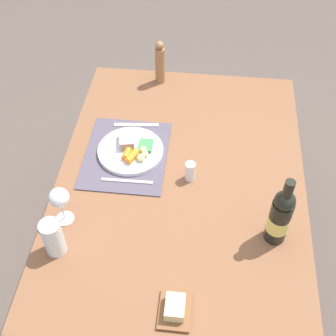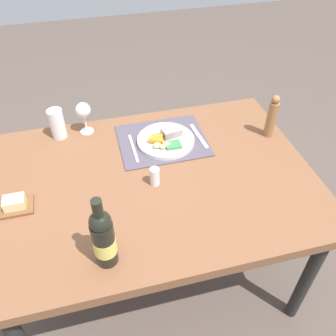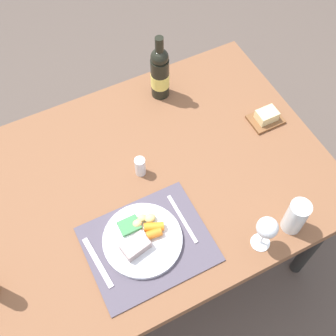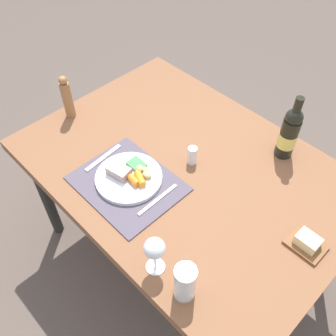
{
  "view_description": "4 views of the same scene",
  "coord_description": "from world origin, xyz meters",
  "px_view_note": "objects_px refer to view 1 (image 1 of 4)",
  "views": [
    {
      "loc": [
        1.16,
        0.08,
        2.06
      ],
      "look_at": [
        0.03,
        -0.05,
        0.8
      ],
      "focal_mm": 48.52,
      "sensor_mm": 36.0,
      "label": 1
    },
    {
      "loc": [
        0.21,
        1.06,
        1.76
      ],
      "look_at": [
        -0.06,
        0.03,
        0.79
      ],
      "focal_mm": 37.91,
      "sensor_mm": 36.0,
      "label": 2
    },
    {
      "loc": [
        -0.28,
        -0.75,
        2.08
      ],
      "look_at": [
        0.09,
        -0.01,
        0.75
      ],
      "focal_mm": 45.74,
      "sensor_mm": 36.0,
      "label": 3
    },
    {
      "loc": [
        0.69,
        -0.78,
        1.89
      ],
      "look_at": [
        -0.02,
        -0.08,
        0.76
      ],
      "focal_mm": 40.34,
      "sensor_mm": 36.0,
      "label": 4
    }
  ],
  "objects_px": {
    "dining_table": "(180,188)",
    "butter_dish": "(175,309)",
    "wine_bottle": "(280,216)",
    "fork": "(136,125)",
    "salt_shaker": "(190,172)",
    "knife": "(127,181)",
    "dinner_plate": "(131,150)",
    "wine_glass": "(59,199)",
    "water_tumbler": "(54,239)",
    "pepper_mill": "(160,63)"
  },
  "relations": [
    {
      "from": "dining_table",
      "to": "fork",
      "type": "height_order",
      "value": "fork"
    },
    {
      "from": "butter_dish",
      "to": "wine_bottle",
      "type": "height_order",
      "value": "wine_bottle"
    },
    {
      "from": "wine_bottle",
      "to": "dining_table",
      "type": "bearing_deg",
      "value": -124.1
    },
    {
      "from": "pepper_mill",
      "to": "wine_bottle",
      "type": "xyz_separation_m",
      "value": [
        0.84,
        0.5,
        0.02
      ]
    },
    {
      "from": "pepper_mill",
      "to": "wine_bottle",
      "type": "bearing_deg",
      "value": 30.95
    },
    {
      "from": "water_tumbler",
      "to": "pepper_mill",
      "type": "bearing_deg",
      "value": 166.14
    },
    {
      "from": "water_tumbler",
      "to": "wine_bottle",
      "type": "relative_size",
      "value": 0.49
    },
    {
      "from": "dining_table",
      "to": "wine_glass",
      "type": "height_order",
      "value": "wine_glass"
    },
    {
      "from": "knife",
      "to": "salt_shaker",
      "type": "height_order",
      "value": "salt_shaker"
    },
    {
      "from": "knife",
      "to": "butter_dish",
      "type": "relative_size",
      "value": 1.55
    },
    {
      "from": "dinner_plate",
      "to": "pepper_mill",
      "type": "relative_size",
      "value": 1.24
    },
    {
      "from": "water_tumbler",
      "to": "butter_dish",
      "type": "height_order",
      "value": "water_tumbler"
    },
    {
      "from": "dinner_plate",
      "to": "water_tumbler",
      "type": "bearing_deg",
      "value": -20.51
    },
    {
      "from": "wine_glass",
      "to": "fork",
      "type": "bearing_deg",
      "value": 160.69
    },
    {
      "from": "knife",
      "to": "water_tumbler",
      "type": "height_order",
      "value": "water_tumbler"
    },
    {
      "from": "dining_table",
      "to": "wine_glass",
      "type": "bearing_deg",
      "value": -58.77
    },
    {
      "from": "wine_glass",
      "to": "wine_bottle",
      "type": "height_order",
      "value": "wine_bottle"
    },
    {
      "from": "dining_table",
      "to": "fork",
      "type": "xyz_separation_m",
      "value": [
        -0.27,
        -0.22,
        0.08
      ]
    },
    {
      "from": "wine_bottle",
      "to": "salt_shaker",
      "type": "relative_size",
      "value": 3.6
    },
    {
      "from": "knife",
      "to": "pepper_mill",
      "type": "height_order",
      "value": "pepper_mill"
    },
    {
      "from": "butter_dish",
      "to": "wine_glass",
      "type": "bearing_deg",
      "value": -125.57
    },
    {
      "from": "fork",
      "to": "wine_glass",
      "type": "distance_m",
      "value": 0.56
    },
    {
      "from": "fork",
      "to": "wine_bottle",
      "type": "height_order",
      "value": "wine_bottle"
    },
    {
      "from": "water_tumbler",
      "to": "butter_dish",
      "type": "xyz_separation_m",
      "value": [
        0.18,
        0.43,
        -0.04
      ]
    },
    {
      "from": "wine_glass",
      "to": "wine_bottle",
      "type": "relative_size",
      "value": 0.54
    },
    {
      "from": "butter_dish",
      "to": "salt_shaker",
      "type": "xyz_separation_m",
      "value": [
        -0.55,
        0.0,
        0.02
      ]
    },
    {
      "from": "dining_table",
      "to": "butter_dish",
      "type": "height_order",
      "value": "butter_dish"
    },
    {
      "from": "water_tumbler",
      "to": "knife",
      "type": "bearing_deg",
      "value": 149.74
    },
    {
      "from": "salt_shaker",
      "to": "pepper_mill",
      "type": "bearing_deg",
      "value": -162.67
    },
    {
      "from": "dining_table",
      "to": "dinner_plate",
      "type": "distance_m",
      "value": 0.26
    },
    {
      "from": "knife",
      "to": "fork",
      "type": "bearing_deg",
      "value": -178.47
    },
    {
      "from": "dining_table",
      "to": "dinner_plate",
      "type": "height_order",
      "value": "dinner_plate"
    },
    {
      "from": "dinner_plate",
      "to": "knife",
      "type": "height_order",
      "value": "dinner_plate"
    },
    {
      "from": "fork",
      "to": "butter_dish",
      "type": "relative_size",
      "value": 1.49
    },
    {
      "from": "dining_table",
      "to": "wine_bottle",
      "type": "relative_size",
      "value": 4.58
    },
    {
      "from": "butter_dish",
      "to": "salt_shaker",
      "type": "bearing_deg",
      "value": 179.56
    },
    {
      "from": "fork",
      "to": "salt_shaker",
      "type": "height_order",
      "value": "salt_shaker"
    },
    {
      "from": "salt_shaker",
      "to": "butter_dish",
      "type": "bearing_deg",
      "value": -0.44
    },
    {
      "from": "pepper_mill",
      "to": "salt_shaker",
      "type": "bearing_deg",
      "value": 17.33
    },
    {
      "from": "dinner_plate",
      "to": "salt_shaker",
      "type": "bearing_deg",
      "value": 65.77
    },
    {
      "from": "water_tumbler",
      "to": "wine_glass",
      "type": "bearing_deg",
      "value": -177.59
    },
    {
      "from": "fork",
      "to": "butter_dish",
      "type": "height_order",
      "value": "butter_dish"
    },
    {
      "from": "fork",
      "to": "wine_glass",
      "type": "relative_size",
      "value": 1.2
    },
    {
      "from": "wine_bottle",
      "to": "salt_shaker",
      "type": "distance_m",
      "value": 0.4
    },
    {
      "from": "wine_glass",
      "to": "wine_bottle",
      "type": "xyz_separation_m",
      "value": [
        -0.01,
        0.75,
        0.0
      ]
    },
    {
      "from": "dining_table",
      "to": "knife",
      "type": "bearing_deg",
      "value": -77.14
    },
    {
      "from": "dinner_plate",
      "to": "dining_table",
      "type": "bearing_deg",
      "value": 62.85
    },
    {
      "from": "knife",
      "to": "butter_dish",
      "type": "xyz_separation_m",
      "value": [
        0.5,
        0.24,
        0.01
      ]
    },
    {
      "from": "wine_bottle",
      "to": "fork",
      "type": "bearing_deg",
      "value": -131.89
    },
    {
      "from": "fork",
      "to": "pepper_mill",
      "type": "height_order",
      "value": "pepper_mill"
    }
  ]
}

